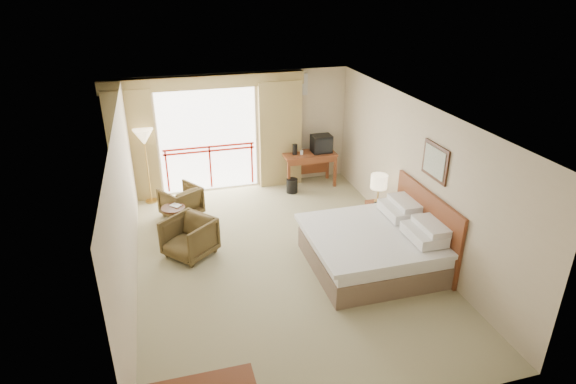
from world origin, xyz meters
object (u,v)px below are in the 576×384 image
object	(u,v)px
nightstand	(377,216)
table_lamp	(379,182)
bed	(374,247)
tv	(321,144)
armchair_far	(182,215)
wastebasket	(292,186)
armchair_near	(191,255)
floor_lamp	(144,140)
desk	(308,159)
side_table	(174,215)

from	to	relation	value
nightstand	table_lamp	size ratio (longest dim) A/B	0.93
bed	tv	bearing A→B (deg)	85.42
bed	table_lamp	bearing A→B (deg)	63.23
armchair_far	wastebasket	bearing A→B (deg)	159.04
bed	armchair_near	size ratio (longest dim) A/B	2.67
nightstand	table_lamp	bearing A→B (deg)	89.72
armchair_near	floor_lamp	distance (m)	2.97
desk	floor_lamp	bearing A→B (deg)	175.97
nightstand	tv	distance (m)	2.56
armchair_far	armchair_near	world-z (taller)	armchair_near
side_table	floor_lamp	size ratio (longest dim) A/B	0.30
armchair_far	side_table	world-z (taller)	side_table
desk	wastebasket	xyz separation A→B (m)	(-0.51, -0.37, -0.47)
bed	armchair_near	distance (m)	3.31
table_lamp	armchair_far	world-z (taller)	table_lamp
table_lamp	tv	world-z (taller)	tv
nightstand	wastebasket	distance (m)	2.41
bed	tv	xyz separation A→B (m)	(0.29, 3.66, 0.64)
table_lamp	armchair_near	bearing A→B (deg)	-178.90
table_lamp	armchair_near	distance (m)	3.83
nightstand	side_table	bearing A→B (deg)	165.50
nightstand	floor_lamp	size ratio (longest dim) A/B	0.32
desk	nightstand	bearing A→B (deg)	-79.13
nightstand	table_lamp	xyz separation A→B (m)	(0.00, 0.05, 0.72)
bed	desk	world-z (taller)	bed
tv	armchair_far	xyz separation A→B (m)	(-3.38, -0.81, -1.02)
bed	armchair_far	size ratio (longest dim) A/B	2.94
nightstand	tv	bearing A→B (deg)	98.08
nightstand	tv	world-z (taller)	tv
wastebasket	armchair_far	xyz separation A→B (m)	(-2.57, -0.50, -0.17)
nightstand	side_table	size ratio (longest dim) A/B	1.06
desk	floor_lamp	xyz separation A→B (m)	(-3.68, 0.01, 0.82)
bed	tv	world-z (taller)	tv
nightstand	wastebasket	world-z (taller)	nightstand
side_table	floor_lamp	xyz separation A→B (m)	(-0.42, 1.50, 1.11)
desk	side_table	xyz separation A→B (m)	(-3.26, -1.49, -0.29)
desk	armchair_near	xyz separation A→B (m)	(-3.05, -2.50, -0.63)
desk	armchair_near	bearing A→B (deg)	-144.51
bed	table_lamp	distance (m)	1.56
table_lamp	armchair_far	bearing A→B (deg)	157.30
side_table	wastebasket	bearing A→B (deg)	22.15
table_lamp	desk	distance (m)	2.54
armchair_near	wastebasket	bearing A→B (deg)	89.82
table_lamp	armchair_near	xyz separation A→B (m)	(-3.70, -0.07, -0.99)
nightstand	tv	size ratio (longest dim) A/B	1.17
tv	armchair_near	world-z (taller)	tv
tv	nightstand	bearing A→B (deg)	-83.98
armchair_far	side_table	bearing A→B (deg)	41.46
table_lamp	armchair_near	size ratio (longest dim) A/B	0.72
bed	desk	distance (m)	3.73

